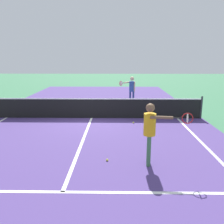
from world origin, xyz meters
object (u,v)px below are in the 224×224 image
(player_far, at_px, (132,88))
(player_near, at_px, (151,127))
(tennis_ball_near_net, at_px, (133,123))
(tennis_ball_mid_court, at_px, (107,160))
(net, at_px, (91,108))

(player_far, bearing_deg, player_near, -90.10)
(tennis_ball_near_net, bearing_deg, tennis_ball_mid_court, -104.64)
(net, relative_size, player_near, 6.18)
(player_near, relative_size, player_far, 0.98)
(player_far, bearing_deg, net, -125.36)
(player_far, distance_m, tennis_ball_near_net, 3.99)
(net, xyz_separation_m, tennis_ball_mid_court, (0.92, -4.81, -0.46))
(player_near, height_order, player_far, player_far)
(player_near, xyz_separation_m, tennis_ball_mid_court, (-1.16, 0.19, -1.03))
(tennis_ball_mid_court, bearing_deg, player_far, 81.38)
(net, height_order, tennis_ball_mid_court, net)
(player_near, bearing_deg, tennis_ball_mid_court, 170.94)
(player_far, xyz_separation_m, tennis_ball_mid_court, (-1.18, -7.76, -1.06))
(player_near, distance_m, tennis_ball_mid_court, 1.56)
(tennis_ball_mid_court, distance_m, tennis_ball_near_net, 4.04)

